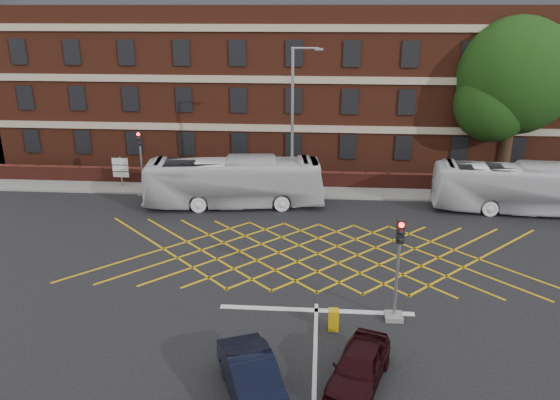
# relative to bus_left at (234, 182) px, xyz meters

# --- Properties ---
(ground) EXTENTS (120.00, 120.00, 0.00)m
(ground) POSITION_rel_bus_left_xyz_m (5.33, -8.83, -1.55)
(ground) COLOR black
(ground) RESTS_ON ground
(victorian_building) EXTENTS (51.00, 12.17, 20.40)m
(victorian_building) POSITION_rel_bus_left_xyz_m (5.57, 13.17, 6.29)
(victorian_building) COLOR #5A2517
(victorian_building) RESTS_ON ground
(boundary_wall) EXTENTS (56.00, 0.50, 1.10)m
(boundary_wall) POSITION_rel_bus_left_xyz_m (5.33, 4.17, -1.00)
(boundary_wall) COLOR #531E16
(boundary_wall) RESTS_ON ground
(far_pavement) EXTENTS (60.00, 3.00, 0.12)m
(far_pavement) POSITION_rel_bus_left_xyz_m (5.33, 3.17, -1.49)
(far_pavement) COLOR slate
(far_pavement) RESTS_ON ground
(box_junction_hatching) EXTENTS (8.22, 8.22, 0.02)m
(box_junction_hatching) POSITION_rel_bus_left_xyz_m (5.33, -6.83, -1.54)
(box_junction_hatching) COLOR #CC990C
(box_junction_hatching) RESTS_ON ground
(stop_line) EXTENTS (8.00, 0.30, 0.02)m
(stop_line) POSITION_rel_bus_left_xyz_m (5.33, -12.33, -1.54)
(stop_line) COLOR silver
(stop_line) RESTS_ON ground
(bus_left) EXTENTS (11.33, 3.86, 3.09)m
(bus_left) POSITION_rel_bus_left_xyz_m (0.00, 0.00, 0.00)
(bus_left) COLOR silver
(bus_left) RESTS_ON ground
(bus_right) EXTENTS (10.96, 3.39, 3.01)m
(bus_right) POSITION_rel_bus_left_xyz_m (17.69, 0.24, -0.04)
(bus_right) COLOR silver
(bus_right) RESTS_ON ground
(car_navy) EXTENTS (3.00, 4.53, 1.41)m
(car_navy) POSITION_rel_bus_left_xyz_m (3.39, -17.86, -0.84)
(car_navy) COLOR black
(car_navy) RESTS_ON ground
(car_maroon) EXTENTS (2.68, 4.13, 1.31)m
(car_maroon) POSITION_rel_bus_left_xyz_m (6.77, -16.84, -0.89)
(car_maroon) COLOR black
(car_maroon) RESTS_ON ground
(deciduous_tree) EXTENTS (8.15, 8.06, 11.43)m
(deciduous_tree) POSITION_rel_bus_left_xyz_m (18.50, 7.20, 5.29)
(deciduous_tree) COLOR black
(deciduous_tree) RESTS_ON ground
(traffic_light_near) EXTENTS (0.70, 0.70, 4.27)m
(traffic_light_near) POSITION_rel_bus_left_xyz_m (8.43, -12.73, 0.22)
(traffic_light_near) COLOR slate
(traffic_light_near) RESTS_ON ground
(traffic_light_far) EXTENTS (0.70, 0.70, 4.27)m
(traffic_light_far) POSITION_rel_bus_left_xyz_m (-6.41, 1.76, 0.22)
(traffic_light_far) COLOR slate
(traffic_light_far) RESTS_ON ground
(street_lamp) EXTENTS (2.25, 1.00, 9.68)m
(street_lamp) POSITION_rel_bus_left_xyz_m (3.66, 0.31, 1.85)
(street_lamp) COLOR slate
(street_lamp) RESTS_ON ground
(direction_signs) EXTENTS (1.10, 0.16, 2.20)m
(direction_signs) POSITION_rel_bus_left_xyz_m (-8.35, 3.00, -0.17)
(direction_signs) COLOR gray
(direction_signs) RESTS_ON ground
(utility_cabinet) EXTENTS (0.40, 0.37, 0.87)m
(utility_cabinet) POSITION_rel_bus_left_xyz_m (6.00, -13.69, -1.11)
(utility_cabinet) COLOR #C6970B
(utility_cabinet) RESTS_ON ground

